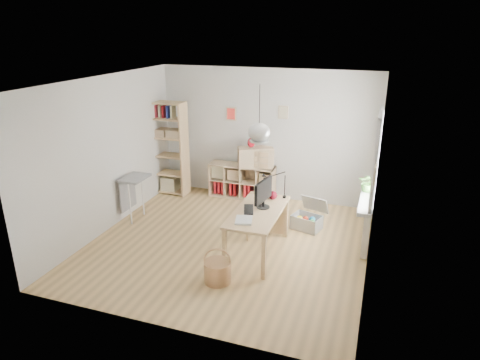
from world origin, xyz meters
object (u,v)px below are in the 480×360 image
(storage_chest, at_px, (308,219))
(drawer_chest, at_px, (256,157))
(desk, at_px, (258,216))
(chair, at_px, (259,213))
(cube_shelf, at_px, (242,183))
(tall_bookshelf, at_px, (168,145))
(monitor, at_px, (263,192))

(storage_chest, distance_m, drawer_chest, 1.82)
(desk, relative_size, chair, 1.93)
(cube_shelf, xyz_separation_m, chair, (0.89, -1.66, 0.14))
(tall_bookshelf, xyz_separation_m, storage_chest, (3.20, -0.78, -0.91))
(chair, distance_m, storage_chest, 1.00)
(desk, xyz_separation_m, tall_bookshelf, (-2.59, 1.95, 0.43))
(cube_shelf, height_order, tall_bookshelf, tall_bookshelf)
(chair, relative_size, drawer_chest, 1.09)
(chair, height_order, drawer_chest, drawer_chest)
(tall_bookshelf, bearing_deg, desk, -37.01)
(cube_shelf, relative_size, storage_chest, 2.04)
(tall_bookshelf, height_order, storage_chest, tall_bookshelf)
(monitor, xyz_separation_m, drawer_chest, (-0.75, 2.05, -0.09))
(tall_bookshelf, height_order, monitor, tall_bookshelf)
(monitor, bearing_deg, cube_shelf, 126.86)
(cube_shelf, bearing_deg, desk, -65.39)
(chair, bearing_deg, monitor, -72.29)
(tall_bookshelf, height_order, drawer_chest, tall_bookshelf)
(cube_shelf, relative_size, monitor, 2.64)
(desk, bearing_deg, drawer_chest, 107.85)
(cube_shelf, distance_m, chair, 1.89)
(cube_shelf, bearing_deg, chair, -61.96)
(chair, xyz_separation_m, storage_chest, (0.75, 0.60, -0.27))
(cube_shelf, relative_size, drawer_chest, 1.96)
(tall_bookshelf, bearing_deg, cube_shelf, 10.19)
(tall_bookshelf, distance_m, monitor, 3.20)
(desk, relative_size, cube_shelf, 1.07)
(chair, bearing_deg, cube_shelf, 113.09)
(cube_shelf, height_order, chair, chair)
(storage_chest, relative_size, monitor, 1.29)
(storage_chest, bearing_deg, desk, -101.19)
(tall_bookshelf, distance_m, storage_chest, 3.41)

